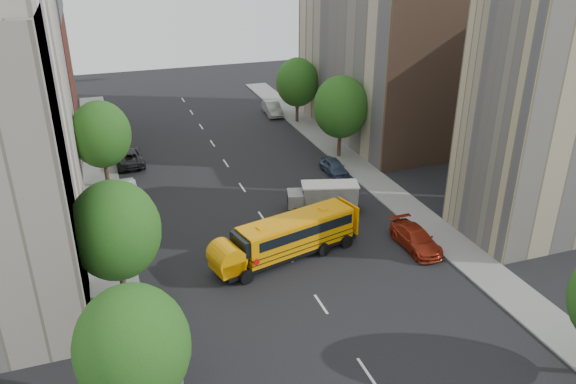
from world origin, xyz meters
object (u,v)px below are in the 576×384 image
street_tree_1 (115,231)px  safari_truck (324,197)px  parked_car_2 (129,157)px  parked_car_5 (273,108)px  street_tree_4 (341,107)px  parked_car_3 (416,239)px  school_bus (286,237)px  street_tree_2 (101,134)px  parked_car_0 (164,359)px  street_tree_0 (133,347)px  street_tree_5 (297,82)px  parked_car_1 (127,189)px  parked_car_4 (334,167)px

street_tree_1 → safari_truck: size_ratio=1.35×
parked_car_2 → parked_car_5: size_ratio=1.13×
street_tree_4 → parked_car_3: (-2.20, -18.04, -4.35)m
safari_truck → parked_car_3: (3.84, -7.45, -0.53)m
school_bus → parked_car_3: (9.01, -1.80, -0.89)m
street_tree_2 → parked_car_0: street_tree_2 is taller
street_tree_4 → street_tree_1: bearing=-140.7°
street_tree_0 → street_tree_5: 45.65m
safari_truck → parked_car_5: bearing=96.8°
parked_car_0 → parked_car_5: size_ratio=0.86×
street_tree_5 → parked_car_3: bearing=-94.2°
parked_car_3 → safari_truck: bearing=117.4°
parked_car_3 → parked_car_1: bearing=140.0°
street_tree_2 → street_tree_5: street_tree_2 is taller
street_tree_1 → school_bus: street_tree_1 is taller
school_bus → parked_car_5: (9.40, 31.94, -0.83)m
street_tree_5 → parked_car_1: (-20.60, -14.55, -3.98)m
street_tree_4 → parked_car_5: (-1.81, 15.70, -4.29)m
street_tree_5 → parked_car_4: bearing=-97.9°
street_tree_1 → safari_truck: (15.96, 7.41, -3.70)m
street_tree_5 → school_bus: size_ratio=0.71×
parked_car_4 → parked_car_3: bearing=-90.6°
parked_car_2 → street_tree_0: bearing=83.4°
street_tree_4 → parked_car_5: 16.37m
street_tree_2 → safari_truck: size_ratio=1.32×
parked_car_1 → street_tree_5: bearing=-147.0°
street_tree_5 → parked_car_4: size_ratio=1.86×
street_tree_0 → street_tree_4: 35.61m
parked_car_2 → street_tree_1: bearing=81.8°
school_bus → safari_truck: size_ratio=1.80×
street_tree_2 → street_tree_5: size_ratio=1.03×
street_tree_4 → parked_car_1: (-20.60, -2.55, -4.36)m
street_tree_5 → parked_car_0: bearing=-119.4°
parked_car_4 → street_tree_0: bearing=-129.9°
parked_car_3 → parked_car_4: (0.00, 14.22, -0.04)m
street_tree_1 → street_tree_5: size_ratio=1.05×
safari_truck → parked_car_0: bearing=-120.3°
safari_truck → parked_car_0: (-14.56, -13.94, -0.55)m
parked_car_5 → street_tree_2: bearing=-137.6°
street_tree_4 → parked_car_5: bearing=96.6°
street_tree_0 → parked_car_3: size_ratio=1.49×
street_tree_0 → parked_car_3: (19.80, 9.96, -3.92)m
street_tree_1 → parked_car_3: street_tree_1 is taller
street_tree_2 → parked_car_3: (19.80, -18.04, -4.10)m
parked_car_0 → parked_car_5: (18.79, 40.23, 0.09)m
safari_truck → parked_car_4: safari_truck is taller
street_tree_1 → parked_car_2: size_ratio=1.46×
school_bus → parked_car_3: size_ratio=2.11×
street_tree_1 → school_bus: 11.43m
street_tree_1 → parked_car_1: size_ratio=1.81×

